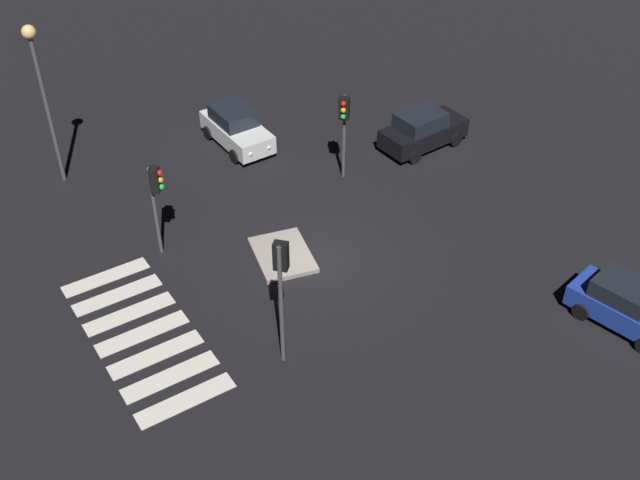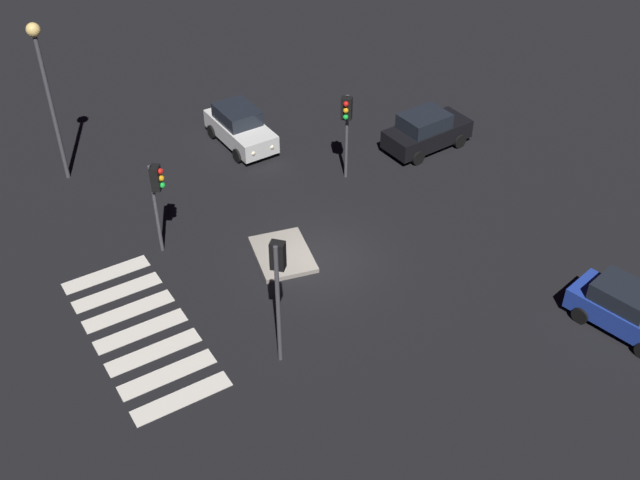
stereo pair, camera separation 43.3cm
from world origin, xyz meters
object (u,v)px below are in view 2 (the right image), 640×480
at_px(car_white, 240,127).
at_px(traffic_light_east, 278,273).
at_px(traffic_island, 283,254).
at_px(car_black, 426,131).
at_px(car_blue, 626,309).
at_px(street_lamp, 44,75).
at_px(traffic_light_west, 346,118).
at_px(traffic_light_south, 157,188).

xyz_separation_m(car_white, traffic_light_east, (12.66, -4.96, 2.70)).
bearing_deg(traffic_island, car_black, 110.02).
xyz_separation_m(car_blue, traffic_light_east, (-4.88, -10.54, 2.75)).
bearing_deg(car_black, traffic_island, -163.35).
relative_size(car_black, traffic_light_east, 0.89).
distance_m(car_white, street_lamp, 8.77).
distance_m(car_black, street_lamp, 16.46).
bearing_deg(car_black, car_white, 142.62).
distance_m(car_black, car_blue, 12.87).
relative_size(car_black, traffic_light_west, 1.07).
bearing_deg(traffic_light_south, traffic_light_west, 41.52).
relative_size(traffic_island, traffic_light_west, 0.79).
distance_m(car_white, traffic_light_south, 8.42).
bearing_deg(street_lamp, traffic_light_west, 57.90).
xyz_separation_m(car_white, traffic_light_south, (5.52, -6.03, 2.02)).
relative_size(car_black, car_white, 1.01).
distance_m(traffic_island, car_blue, 12.31).
distance_m(traffic_light_east, traffic_light_west, 10.76).
bearing_deg(traffic_island, street_lamp, -151.24).
bearing_deg(car_white, traffic_light_east, -23.13).
bearing_deg(traffic_light_west, car_black, 135.23).
relative_size(traffic_light_east, traffic_light_west, 1.20).
xyz_separation_m(traffic_light_south, traffic_light_west, (-0.56, 8.56, 0.09)).
relative_size(traffic_light_south, street_lamp, 0.54).
bearing_deg(car_white, car_blue, 15.93).
height_order(traffic_light_east, street_lamp, street_lamp).
bearing_deg(street_lamp, traffic_island, 28.76).
height_order(car_black, traffic_light_west, traffic_light_west).
relative_size(car_blue, traffic_light_west, 1.03).
xyz_separation_m(car_blue, traffic_light_west, (-12.58, -3.05, 2.16)).
bearing_deg(traffic_light_east, traffic_light_south, 54.57).
xyz_separation_m(car_black, car_blue, (12.79, -1.46, -0.06)).
xyz_separation_m(car_white, car_blue, (17.54, 5.58, -0.05)).
xyz_separation_m(car_black, car_white, (-4.75, -7.04, -0.00)).
bearing_deg(car_blue, traffic_light_east, -127.55).
bearing_deg(car_black, street_lamp, 153.81).
bearing_deg(car_white, street_lamp, -102.38).
xyz_separation_m(car_black, traffic_light_east, (7.91, -12.00, 2.69)).
xyz_separation_m(traffic_island, traffic_light_west, (-3.23, 4.92, 2.88)).
relative_size(traffic_light_east, street_lamp, 0.67).
bearing_deg(traffic_island, traffic_light_south, -126.30).
bearing_deg(traffic_light_east, traffic_island, 16.19).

